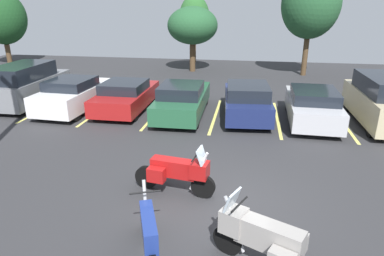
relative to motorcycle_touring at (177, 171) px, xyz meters
The scene contains 16 objects.
ground 1.34m from the motorcycle_touring, 15.87° to the right, with size 44.00×44.00×0.10m, color #2D2D30.
motorcycle_touring is the anchor object (origin of this frame).
motorcycle_second 3.17m from the motorcycle_touring, 48.11° to the right, with size 2.09×1.24×1.42m.
motorcycle_third 2.44m from the motorcycle_touring, 90.52° to the right, with size 0.96×2.05×1.26m.
parking_stripes 6.70m from the motorcycle_touring, 98.58° to the left, with size 23.89×4.85×0.01m.
car_grey 11.04m from the motorcycle_touring, 141.84° to the left, with size 1.90×4.59×1.97m.
car_white 8.78m from the motorcycle_touring, 133.86° to the left, with size 2.09×4.40×1.48m.
car_red 7.73m from the motorcycle_touring, 119.26° to the left, with size 1.94×4.38×1.34m.
car_green 6.55m from the motorcycle_touring, 99.74° to the left, with size 1.94×4.87×1.43m.
car_navy 6.76m from the motorcycle_touring, 75.90° to the left, with size 2.15×4.44×1.49m.
car_silver 7.65m from the motorcycle_touring, 55.98° to the left, with size 1.97×4.42×1.42m.
car_champagne 9.59m from the motorcycle_touring, 43.40° to the left, with size 1.84×4.78×1.97m.
tree_far_right 16.78m from the motorcycle_touring, 98.09° to the left, with size 3.45×3.45×4.41m.
tree_rear 17.56m from the motorcycle_touring, 72.06° to the left, with size 3.68×3.68×6.73m.
tree_far_left 20.73m from the motorcycle_touring, 97.96° to the left, with size 2.41×2.41×5.19m.
tree_center_right 24.50m from the motorcycle_touring, 135.31° to the left, with size 3.59×3.59×5.53m.
Camera 1 is at (0.56, -7.28, 4.68)m, focal length 31.99 mm.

